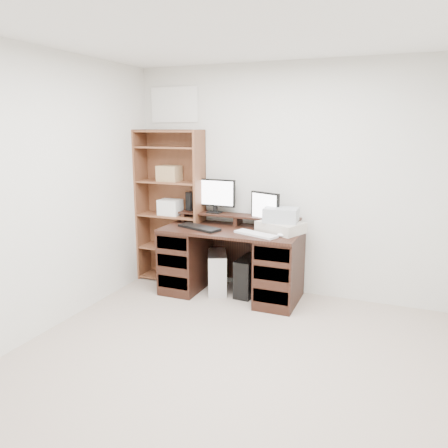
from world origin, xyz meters
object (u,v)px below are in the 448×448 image
Objects in this scene: tower_black at (248,276)px; bookshelf at (171,205)px; tower_silver at (217,272)px; monitor_wide at (215,194)px; desk at (231,261)px; monitor_small at (265,209)px; printer at (281,227)px.

tower_black is 0.24× the size of bookshelf.
monitor_wide is at bearing 94.32° from tower_silver.
desk is 0.68m from monitor_small.
tower_silver is (-0.51, -0.12, -0.74)m from monitor_small.
printer reaches higher than desk.
monitor_small is 0.78m from tower_black.
printer is 1.39m from bookshelf.
monitor_small reaches higher than tower_silver.
desk is at bearing -14.06° from bookshelf.
printer is 0.70m from tower_black.
printer is 0.98× the size of tower_silver.
desk is at bearing -36.45° from monitor_wide.
monitor_small is 0.28m from printer.
monitor_wide is 0.88m from tower_silver.
monitor_wide reaches higher than desk.
monitor_wide is 1.10× the size of printer.
desk is 1.02m from bookshelf.
desk is 0.83× the size of bookshelf.
monitor_small is 0.90× the size of printer.
monitor_small is (0.61, -0.07, -0.12)m from monitor_wide.
monitor_small is at bearing 176.89° from printer.
desk is 3.49× the size of tower_black.
tower_silver is (0.10, -0.18, -0.86)m from monitor_wide.
bookshelf is at bearing -177.11° from monitor_wide.
monitor_small reaches higher than tower_black.
bookshelf is (-0.66, 0.17, 0.69)m from tower_silver.
printer is at bearing -3.65° from monitor_small.
desk is 3.77× the size of monitor_small.
tower_black is (-0.15, -0.08, -0.76)m from monitor_small.
printer is at bearing -6.32° from bookshelf.
bookshelf is (-1.02, 0.14, 0.71)m from tower_black.
tower_black is at bearing -18.50° from tower_silver.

